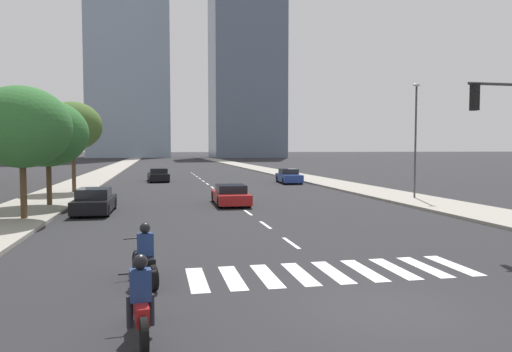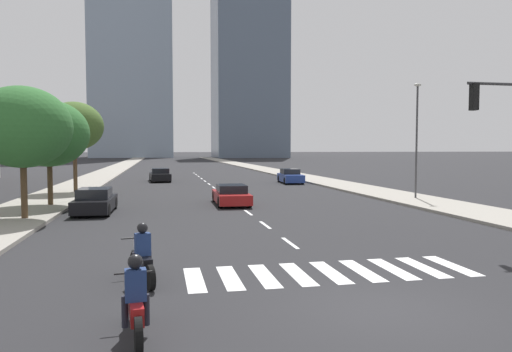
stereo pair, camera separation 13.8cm
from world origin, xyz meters
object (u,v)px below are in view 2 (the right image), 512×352
motorcycle_trailing (142,259)px  street_tree_second (49,134)px  street_tree_third (74,126)px  sedan_red_1 (231,195)px  sedan_black_0 (160,175)px  motorcycle_lead (136,305)px  sedan_black_3 (95,202)px  street_tree_nearest (22,127)px  street_lamp_east (417,131)px  sedan_blue_2 (290,177)px

motorcycle_trailing → street_tree_second: size_ratio=0.37×
street_tree_second → street_tree_third: 8.17m
sedan_red_1 → street_tree_third: street_tree_third is taller
sedan_black_0 → motorcycle_lead: bearing=175.4°
sedan_black_3 → street_tree_nearest: 5.07m
motorcycle_lead → street_tree_third: 28.93m
motorcycle_trailing → street_lamp_east: size_ratio=0.30×
motorcycle_lead → sedan_black_0: size_ratio=0.43×
sedan_black_0 → street_tree_nearest: (-6.02, -25.10, 3.63)m
street_tree_second → motorcycle_trailing: bearing=-71.2°
street_lamp_east → street_tree_nearest: street_lamp_east is taller
sedan_black_3 → motorcycle_trailing: bearing=-166.8°
motorcycle_trailing → sedan_red_1: bearing=-31.5°
street_tree_second → street_lamp_east: bearing=-1.7°
street_tree_nearest → sedan_black_3: bearing=37.6°
street_tree_nearest → street_tree_second: 5.22m
street_tree_third → motorcycle_lead: bearing=-78.7°
sedan_black_0 → street_lamp_east: bearing=-146.1°
motorcycle_lead → street_lamp_east: size_ratio=0.28×
street_lamp_east → street_tree_nearest: bearing=-168.3°
sedan_black_0 → street_tree_nearest: bearing=162.5°
sedan_blue_2 → street_tree_nearest: street_tree_nearest is taller
sedan_black_3 → street_tree_nearest: (-2.78, -2.14, 3.65)m
sedan_blue_2 → street_lamp_east: (3.86, -15.90, 3.74)m
sedan_blue_2 → motorcycle_lead: bearing=-15.9°
motorcycle_trailing → street_tree_third: size_ratio=0.33×
sedan_red_1 → sedan_black_3: sedan_black_3 is taller
motorcycle_trailing → street_tree_nearest: 13.01m
sedan_black_3 → street_tree_second: street_tree_second is taller
sedan_blue_2 → street_tree_nearest: size_ratio=0.78×
motorcycle_lead → sedan_red_1: bearing=-19.3°
sedan_blue_2 → street_tree_second: (-18.16, -15.24, 3.50)m
sedan_black_0 → street_tree_second: size_ratio=0.81×
street_tree_second → street_tree_third: size_ratio=0.90×
motorcycle_lead → sedan_black_3: 17.08m
sedan_blue_2 → street_tree_second: bearing=-46.2°
motorcycle_lead → street_tree_second: (-5.60, 19.92, 3.53)m
sedan_red_1 → motorcycle_trailing: bearing=164.7°
motorcycle_lead → motorcycle_trailing: 3.53m
street_lamp_east → street_tree_second: bearing=178.3°
street_lamp_east → street_tree_third: (-22.02, 8.80, 0.53)m
sedan_red_1 → sedan_blue_2: (8.05, 16.01, 0.07)m
sedan_black_3 → street_tree_nearest: size_ratio=0.74×
street_tree_second → street_tree_third: street_tree_third is taller
motorcycle_trailing → sedan_black_3: size_ratio=0.50×
motorcycle_lead → street_tree_nearest: street_tree_nearest is taller
motorcycle_lead → street_tree_second: bearing=9.7°
sedan_red_1 → sedan_black_0: bearing=12.1°
sedan_red_1 → street_tree_second: street_tree_second is taller
motorcycle_trailing → sedan_black_0: motorcycle_trailing is taller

